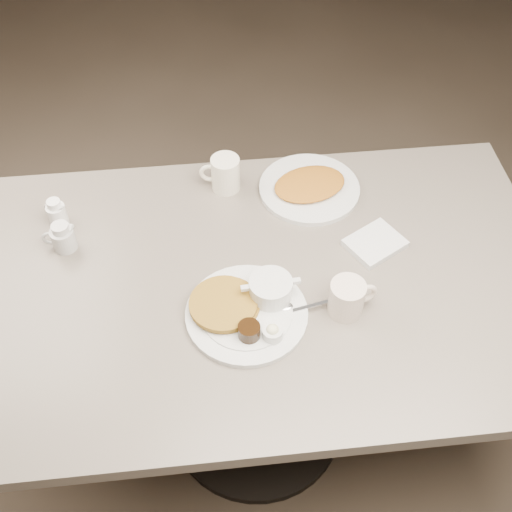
{
  "coord_description": "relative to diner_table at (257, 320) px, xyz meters",
  "views": [
    {
      "loc": [
        -0.11,
        -0.98,
        1.99
      ],
      "look_at": [
        0.0,
        0.02,
        0.82
      ],
      "focal_mm": 45.26,
      "sensor_mm": 36.0,
      "label": 1
    }
  ],
  "objects": [
    {
      "name": "hash_plate",
      "position": [
        0.18,
        0.3,
        0.18
      ],
      "size": [
        0.35,
        0.35,
        0.04
      ],
      "color": "silver",
      "rests_on": "diner_table"
    },
    {
      "name": "creamer_left",
      "position": [
        -0.48,
        0.16,
        0.21
      ],
      "size": [
        0.09,
        0.08,
        0.08
      ],
      "color": "silver",
      "rests_on": "diner_table"
    },
    {
      "name": "diner_table",
      "position": [
        0.0,
        0.0,
        0.0
      ],
      "size": [
        1.5,
        0.9,
        0.75
      ],
      "color": "slate",
      "rests_on": "ground"
    },
    {
      "name": "main_plate",
      "position": [
        -0.03,
        -0.09,
        0.19
      ],
      "size": [
        0.36,
        0.31,
        0.07
      ],
      "color": "silver",
      "rests_on": "diner_table"
    },
    {
      "name": "creamer_right",
      "position": [
        -0.5,
        0.25,
        0.21
      ],
      "size": [
        0.07,
        0.06,
        0.08
      ],
      "color": "white",
      "rests_on": "diner_table"
    },
    {
      "name": "coffee_mug_far",
      "position": [
        -0.05,
        0.34,
        0.22
      ],
      "size": [
        0.12,
        0.09,
        0.1
      ],
      "color": "white",
      "rests_on": "diner_table"
    },
    {
      "name": "room",
      "position": [
        0.0,
        0.0,
        0.82
      ],
      "size": [
        7.04,
        8.04,
        2.84
      ],
      "color": "#4C3F33",
      "rests_on": "ground"
    },
    {
      "name": "coffee_mug_near",
      "position": [
        0.2,
        -0.11,
        0.22
      ],
      "size": [
        0.12,
        0.1,
        0.09
      ],
      "color": "beige",
      "rests_on": "diner_table"
    },
    {
      "name": "napkin",
      "position": [
        0.31,
        0.08,
        0.18
      ],
      "size": [
        0.17,
        0.16,
        0.02
      ],
      "color": "silver",
      "rests_on": "diner_table"
    }
  ]
}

